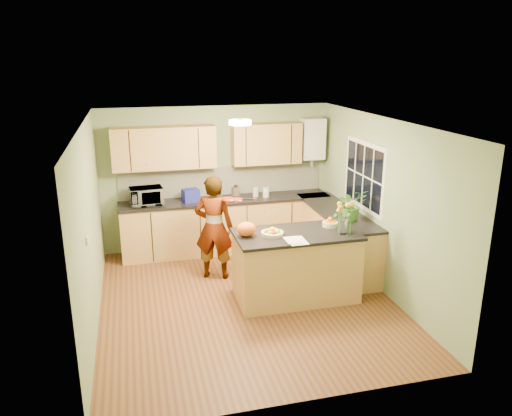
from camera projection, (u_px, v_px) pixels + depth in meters
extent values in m
plane|color=#5B2F1A|center=(246.00, 300.00, 7.05)|extent=(4.50, 4.50, 0.00)
cube|color=silver|center=(245.00, 122.00, 6.32)|extent=(4.00, 4.50, 0.02)
cube|color=gray|center=(217.00, 178.00, 8.77)|extent=(4.00, 0.02, 2.50)
cube|color=gray|center=(301.00, 289.00, 4.60)|extent=(4.00, 0.02, 2.50)
cube|color=gray|center=(90.00, 228.00, 6.22)|extent=(0.02, 4.50, 2.50)
cube|color=gray|center=(381.00, 205.00, 7.16)|extent=(0.02, 4.50, 2.50)
cube|color=tan|center=(227.00, 226.00, 8.75)|extent=(3.60, 0.60, 0.90)
cube|color=black|center=(226.00, 200.00, 8.61)|extent=(3.64, 0.62, 0.04)
cube|color=tan|center=(336.00, 239.00, 8.11)|extent=(0.60, 2.20, 0.90)
cube|color=black|center=(337.00, 212.00, 7.97)|extent=(0.62, 2.24, 0.04)
cube|color=white|center=(223.00, 180.00, 8.80)|extent=(3.60, 0.02, 0.52)
cube|color=tan|center=(164.00, 148.00, 8.23)|extent=(1.70, 0.34, 0.70)
cube|color=tan|center=(266.00, 143.00, 8.64)|extent=(1.20, 0.34, 0.70)
cube|color=white|center=(312.00, 139.00, 8.83)|extent=(0.40, 0.30, 0.72)
cylinder|color=#BABABF|center=(312.00, 161.00, 8.95)|extent=(0.06, 0.06, 0.20)
cube|color=white|center=(364.00, 176.00, 7.62)|extent=(0.01, 1.30, 1.05)
cube|color=black|center=(363.00, 176.00, 7.62)|extent=(0.01, 1.18, 0.92)
cube|color=white|center=(87.00, 241.00, 5.65)|extent=(0.02, 0.09, 0.09)
cylinder|color=#FFEABF|center=(240.00, 122.00, 6.61)|extent=(0.30, 0.30, 0.06)
cylinder|color=white|center=(240.00, 120.00, 6.60)|extent=(0.10, 0.10, 0.02)
cube|color=tan|center=(296.00, 267.00, 6.99)|extent=(1.67, 0.83, 0.94)
cube|color=black|center=(297.00, 234.00, 6.85)|extent=(1.71, 0.87, 0.04)
cylinder|color=beige|center=(272.00, 233.00, 6.76)|extent=(0.31, 0.31, 0.05)
cylinder|color=beige|center=(330.00, 224.00, 7.10)|extent=(0.22, 0.22, 0.06)
cylinder|color=silver|center=(343.00, 226.00, 6.78)|extent=(0.12, 0.12, 0.23)
ellipsoid|color=#FF6315|center=(246.00, 229.00, 6.70)|extent=(0.27, 0.24, 0.20)
cube|color=white|center=(297.00, 241.00, 6.54)|extent=(0.24, 0.32, 0.01)
imported|color=tan|center=(214.00, 227.00, 7.56)|extent=(0.69, 0.57, 1.62)
imported|color=white|center=(146.00, 196.00, 8.23)|extent=(0.56, 0.41, 0.29)
cube|color=navy|center=(191.00, 195.00, 8.41)|extent=(0.31, 0.26, 0.22)
cylinder|color=#BABABF|center=(236.00, 193.00, 8.59)|extent=(0.15, 0.15, 0.21)
sphere|color=black|center=(236.00, 185.00, 8.55)|extent=(0.08, 0.08, 0.08)
cylinder|color=beige|center=(256.00, 192.00, 8.75)|extent=(0.12, 0.12, 0.15)
cylinder|color=white|center=(266.00, 192.00, 8.70)|extent=(0.13, 0.13, 0.17)
imported|color=#3C7928|center=(352.00, 205.00, 7.43)|extent=(0.46, 0.41, 0.48)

